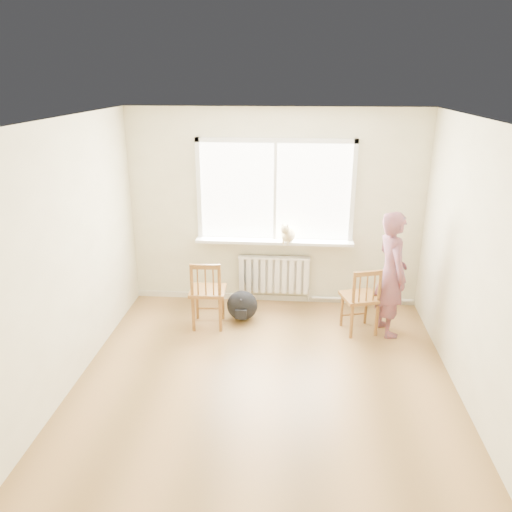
% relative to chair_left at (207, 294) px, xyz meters
% --- Properties ---
extents(floor, '(4.50, 4.50, 0.00)m').
position_rel_chair_left_xyz_m(floor, '(0.81, -1.36, -0.46)').
color(floor, '#A67744').
rests_on(floor, ground).
extents(ceiling, '(4.50, 4.50, 0.00)m').
position_rel_chair_left_xyz_m(ceiling, '(0.81, -1.36, 2.24)').
color(ceiling, white).
rests_on(ceiling, back_wall).
extents(back_wall, '(4.00, 0.01, 2.70)m').
position_rel_chair_left_xyz_m(back_wall, '(0.81, 0.89, 0.89)').
color(back_wall, beige).
rests_on(back_wall, ground).
extents(window, '(2.12, 0.05, 1.42)m').
position_rel_chair_left_xyz_m(window, '(0.81, 0.86, 1.20)').
color(window, white).
rests_on(window, back_wall).
extents(windowsill, '(2.15, 0.22, 0.04)m').
position_rel_chair_left_xyz_m(windowsill, '(0.81, 0.78, 0.47)').
color(windowsill, white).
rests_on(windowsill, back_wall).
extents(radiator, '(1.00, 0.12, 0.55)m').
position_rel_chair_left_xyz_m(radiator, '(0.81, 0.80, -0.02)').
color(radiator, white).
rests_on(radiator, back_wall).
extents(heating_pipe, '(1.40, 0.04, 0.04)m').
position_rel_chair_left_xyz_m(heating_pipe, '(2.06, 0.83, -0.38)').
color(heating_pipe, silver).
rests_on(heating_pipe, back_wall).
extents(baseboard, '(4.00, 0.03, 0.08)m').
position_rel_chair_left_xyz_m(baseboard, '(0.81, 0.87, -0.42)').
color(baseboard, beige).
rests_on(baseboard, ground).
extents(chair_left, '(0.47, 0.45, 0.91)m').
position_rel_chair_left_xyz_m(chair_left, '(0.00, 0.00, 0.00)').
color(chair_left, brown).
rests_on(chair_left, floor).
extents(chair_right, '(0.53, 0.52, 0.88)m').
position_rel_chair_left_xyz_m(chair_right, '(1.94, 0.00, -0.02)').
color(chair_right, brown).
rests_on(chair_right, floor).
extents(person, '(0.51, 0.65, 1.57)m').
position_rel_chair_left_xyz_m(person, '(2.27, 0.05, 0.33)').
color(person, '#C84276').
rests_on(person, floor).
extents(cat, '(0.27, 0.43, 0.30)m').
position_rel_chair_left_xyz_m(cat, '(0.99, 0.69, 0.61)').
color(cat, beige).
rests_on(cat, windowsill).
extents(backpack, '(0.46, 0.39, 0.41)m').
position_rel_chair_left_xyz_m(backpack, '(0.42, 0.24, -0.26)').
color(backpack, black).
rests_on(backpack, floor).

